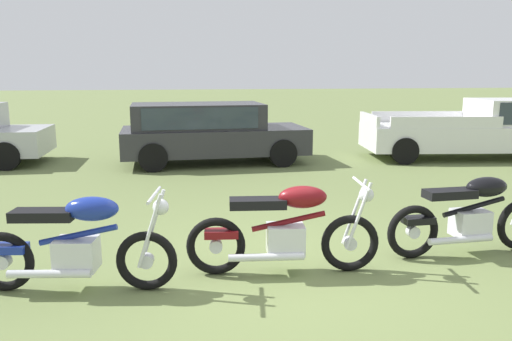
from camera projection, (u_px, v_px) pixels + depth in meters
name	position (u px, v px, depth m)	size (l,w,h in m)	color
ground_plane	(289.00, 272.00, 5.48)	(120.00, 120.00, 0.00)	olive
motorcycle_blue	(76.00, 244.00, 4.93)	(2.02, 0.65, 1.02)	black
motorcycle_maroon	(286.00, 230.00, 5.38)	(2.09, 0.64, 1.02)	black
motorcycle_black	(471.00, 215.00, 5.96)	(2.09, 0.64, 1.02)	black
car_charcoal	(206.00, 128.00, 11.93)	(4.40, 2.09, 1.43)	#2D2D33
pickup_truck_white	(483.00, 129.00, 12.66)	(5.53, 2.41, 1.49)	silver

